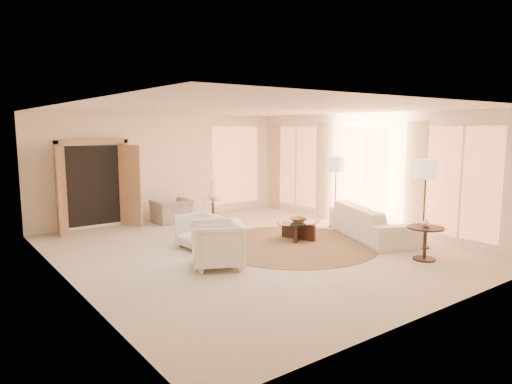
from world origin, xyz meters
TOP-DOWN VIEW (x-y plane):
  - room at (0.00, 0.00)m, footprint 7.04×8.04m
  - windows_right at (3.45, 0.10)m, footprint 0.10×6.40m
  - window_back_corner at (2.30, 3.95)m, footprint 1.70×0.10m
  - curtains_right at (3.40, 1.00)m, footprint 0.06×5.20m
  - french_doors at (-1.90, 3.82)m, footprint 1.95×0.66m
  - area_rug at (0.93, -0.20)m, footprint 3.69×3.69m
  - sofa at (2.74, -0.76)m, footprint 1.88×2.68m
  - armchair_left at (-0.78, 0.80)m, footprint 0.71×0.75m
  - armchair_right at (-1.16, -0.58)m, footprint 1.13×1.15m
  - accent_chair at (-0.09, 3.40)m, footprint 0.94×0.63m
  - coffee_table at (1.33, 0.08)m, footprint 1.34×1.34m
  - end_table at (2.17, -2.49)m, footprint 0.66×0.66m
  - side_table at (0.90, 3.00)m, footprint 0.49×0.49m
  - floor_lamp_near at (2.90, 0.49)m, footprint 0.42×0.42m
  - floor_lamp_far at (2.90, -1.96)m, footprint 0.44×0.44m
  - bowl at (1.33, 0.08)m, footprint 0.39×0.39m
  - end_vase at (2.17, -2.49)m, footprint 0.18×0.18m
  - side_vase at (0.90, 3.00)m, footprint 0.29×0.29m

SIDE VIEW (x-z plane):
  - area_rug at x=0.93m, z-range 0.00..0.01m
  - coffee_table at x=1.33m, z-range 0.05..0.45m
  - side_table at x=0.90m, z-range 0.06..0.63m
  - sofa at x=2.74m, z-range 0.00..0.73m
  - armchair_left at x=-0.78m, z-range 0.00..0.75m
  - accent_chair at x=-0.09m, z-range 0.00..0.80m
  - end_table at x=2.17m, z-range 0.12..0.74m
  - bowl at x=1.33m, z-range 0.40..0.48m
  - armchair_right at x=-1.16m, z-range 0.00..0.90m
  - side_vase at x=0.90m, z-range 0.57..0.84m
  - end_vase at x=2.17m, z-range 0.62..0.79m
  - french_doors at x=-1.90m, z-range -0.01..2.15m
  - curtains_right at x=3.40m, z-range 0.00..2.60m
  - windows_right at x=3.45m, z-range 0.15..2.55m
  - window_back_corner at x=2.30m, z-range 0.15..2.55m
  - room at x=0.00m, z-range -0.02..2.81m
  - floor_lamp_near at x=2.90m, z-range 0.61..2.37m
  - floor_lamp_far at x=2.90m, z-range 0.63..2.44m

